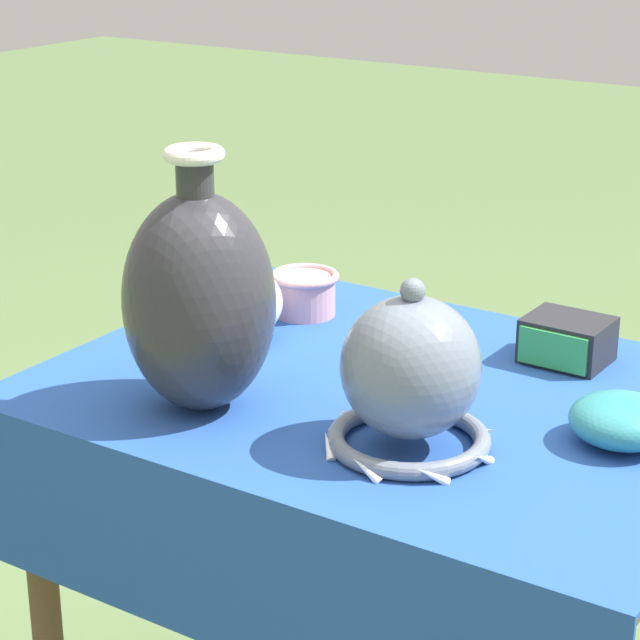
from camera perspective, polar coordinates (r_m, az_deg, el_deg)
The scene contains 7 objects.
display_table at distance 1.72m, azimuth 3.11°, elevation -6.21°, with size 0.93×0.70×0.77m.
vase_tall_bulbous at distance 1.58m, azimuth -5.55°, elevation 0.93°, with size 0.20×0.20×0.34m.
vase_dome_bell at distance 1.49m, azimuth 4.15°, elevation -2.67°, with size 0.21×0.21×0.22m.
mosaic_tile_box at distance 1.79m, azimuth 11.21°, elevation -0.91°, with size 0.12×0.10×0.06m.
jar_round_porcelain at distance 1.85m, azimuth -3.78°, elevation 0.86°, with size 0.13×0.13×0.13m.
cup_wide_rose at distance 1.94m, azimuth -0.71°, elevation 1.31°, with size 0.11×0.11×0.07m.
bowl_shallow_teal at distance 1.56m, azimuth 13.66°, elevation -4.45°, with size 0.13×0.13×0.06m, color teal.
Camera 1 is at (0.76, -1.35, 1.43)m, focal length 70.00 mm.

